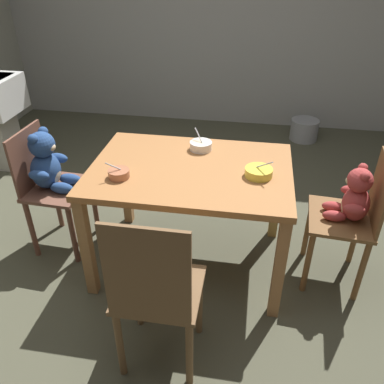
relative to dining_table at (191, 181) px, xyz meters
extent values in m
cube|color=#494938|center=(0.00, 0.00, -0.65)|extent=(5.20, 5.20, 0.04)
cube|color=#A16738|center=(0.00, 0.00, 0.08)|extent=(1.19, 0.84, 0.04)
cube|color=#9E6E41|center=(-0.55, -0.38, -0.29)|extent=(0.06, 0.06, 0.69)
cube|color=#A16D42|center=(0.55, -0.38, -0.29)|extent=(0.06, 0.06, 0.69)
cube|color=#A27144|center=(-0.55, 0.38, -0.29)|extent=(0.06, 0.06, 0.69)
cube|color=olive|center=(0.55, 0.38, -0.29)|extent=(0.06, 0.06, 0.69)
cube|color=brown|center=(0.91, 0.01, -0.17)|extent=(0.40, 0.44, 0.02)
cube|color=brown|center=(1.08, -0.01, 0.04)|extent=(0.05, 0.38, 0.40)
cylinder|color=brown|center=(0.77, 0.19, -0.41)|extent=(0.04, 0.04, 0.45)
cylinder|color=brown|center=(0.74, -0.16, -0.41)|extent=(0.04, 0.04, 0.45)
cylinder|color=brown|center=(1.07, 0.17, -0.41)|extent=(0.04, 0.04, 0.45)
cylinder|color=brown|center=(1.04, -0.18, -0.41)|extent=(0.04, 0.04, 0.45)
ellipsoid|color=#AC3B3A|center=(0.97, 0.00, -0.06)|extent=(0.17, 0.19, 0.21)
ellipsoid|color=#CFBB8C|center=(0.92, 0.01, -0.07)|extent=(0.06, 0.10, 0.12)
sphere|color=#AC3B3A|center=(0.96, 0.00, 0.10)|extent=(0.14, 0.14, 0.14)
ellipsoid|color=#CFBB8C|center=(0.91, 0.01, 0.09)|extent=(0.05, 0.06, 0.04)
sphere|color=#AC3B3A|center=(0.97, 0.05, 0.15)|extent=(0.05, 0.05, 0.05)
sphere|color=#AC3B3A|center=(0.96, -0.05, 0.15)|extent=(0.05, 0.05, 0.05)
ellipsoid|color=#AC3B3A|center=(0.95, 0.10, -0.03)|extent=(0.12, 0.07, 0.06)
ellipsoid|color=#AC3B3A|center=(0.94, -0.10, -0.03)|extent=(0.12, 0.07, 0.06)
ellipsoid|color=#AC3B3A|center=(0.86, 0.06, -0.13)|extent=(0.14, 0.07, 0.06)
ellipsoid|color=#AC3B3A|center=(0.86, -0.04, -0.13)|extent=(0.14, 0.07, 0.06)
cube|color=brown|center=(-0.91, 0.04, -0.17)|extent=(0.38, 0.42, 0.02)
cube|color=brown|center=(-1.08, 0.05, 0.04)|extent=(0.04, 0.37, 0.39)
cylinder|color=brown|center=(-0.76, -0.13, -0.41)|extent=(0.04, 0.04, 0.45)
cylinder|color=brown|center=(-0.75, 0.21, -0.41)|extent=(0.04, 0.04, 0.45)
cylinder|color=brown|center=(-1.06, -0.12, -0.41)|extent=(0.04, 0.04, 0.45)
cylinder|color=brown|center=(-1.05, 0.22, -0.41)|extent=(0.04, 0.04, 0.45)
ellipsoid|color=navy|center=(-0.97, 0.05, -0.04)|extent=(0.19, 0.22, 0.25)
ellipsoid|color=beige|center=(-0.91, 0.04, -0.05)|extent=(0.07, 0.12, 0.15)
sphere|color=navy|center=(-0.96, 0.05, 0.15)|extent=(0.17, 0.17, 0.17)
ellipsoid|color=beige|center=(-0.90, 0.04, 0.13)|extent=(0.06, 0.07, 0.05)
sphere|color=navy|center=(-0.97, -0.01, 0.21)|extent=(0.06, 0.06, 0.06)
sphere|color=navy|center=(-0.97, 0.11, 0.21)|extent=(0.06, 0.06, 0.06)
ellipsoid|color=navy|center=(-0.95, -0.07, -0.01)|extent=(0.14, 0.08, 0.07)
ellipsoid|color=navy|center=(-0.94, 0.17, -0.01)|extent=(0.14, 0.08, 0.07)
ellipsoid|color=navy|center=(-0.84, -0.02, -0.12)|extent=(0.16, 0.08, 0.07)
ellipsoid|color=navy|center=(-0.84, 0.10, -0.12)|extent=(0.16, 0.08, 0.07)
cube|color=brown|center=(-0.03, -0.73, -0.17)|extent=(0.40, 0.37, 0.02)
cube|color=brown|center=(-0.03, -0.91, 0.09)|extent=(0.37, 0.02, 0.49)
cylinder|color=brown|center=(0.14, -0.57, -0.41)|extent=(0.04, 0.04, 0.45)
cylinder|color=brown|center=(-0.20, -0.57, -0.41)|extent=(0.04, 0.04, 0.45)
cylinder|color=brown|center=(0.14, -0.89, -0.41)|extent=(0.04, 0.04, 0.45)
cylinder|color=brown|center=(-0.20, -0.89, -0.41)|extent=(0.04, 0.04, 0.45)
ellipsoid|color=olive|center=(-0.03, -0.80, -0.04)|extent=(0.21, 0.18, 0.24)
ellipsoid|color=#D8BE89|center=(-0.03, -0.74, -0.05)|extent=(0.11, 0.06, 0.14)
sphere|color=olive|center=(-0.03, -0.79, 0.14)|extent=(0.16, 0.16, 0.16)
ellipsoid|color=#D8BE89|center=(-0.03, -0.73, 0.13)|extent=(0.06, 0.06, 0.05)
sphere|color=olive|center=(0.03, -0.80, 0.20)|extent=(0.06, 0.06, 0.06)
sphere|color=olive|center=(-0.08, -0.80, 0.20)|extent=(0.06, 0.06, 0.06)
ellipsoid|color=olive|center=(0.09, -0.77, -0.01)|extent=(0.07, 0.13, 0.07)
ellipsoid|color=olive|center=(-0.14, -0.77, -0.01)|extent=(0.07, 0.13, 0.07)
ellipsoid|color=olive|center=(0.03, -0.67, -0.12)|extent=(0.07, 0.15, 0.07)
ellipsoid|color=olive|center=(-0.08, -0.67, -0.12)|extent=(0.07, 0.15, 0.07)
cylinder|color=silver|center=(0.02, 0.25, 0.12)|extent=(0.14, 0.14, 0.05)
cylinder|color=silver|center=(0.02, 0.25, 0.10)|extent=(0.08, 0.08, 0.01)
cylinder|color=beige|center=(0.02, 0.25, 0.14)|extent=(0.12, 0.12, 0.01)
cylinder|color=#BCBCC1|center=(0.01, 0.27, 0.18)|extent=(0.07, 0.08, 0.07)
ellipsoid|color=#BCBCC1|center=(0.03, 0.24, 0.14)|extent=(0.04, 0.04, 0.01)
cylinder|color=yellow|center=(0.40, -0.04, 0.12)|extent=(0.16, 0.16, 0.05)
cylinder|color=yellow|center=(0.40, -0.04, 0.10)|extent=(0.09, 0.09, 0.01)
cylinder|color=beige|center=(0.40, -0.04, 0.14)|extent=(0.13, 0.13, 0.01)
cylinder|color=#BCBCC1|center=(0.43, -0.06, 0.18)|extent=(0.09, 0.07, 0.08)
ellipsoid|color=#BCBCC1|center=(0.39, -0.03, 0.14)|extent=(0.04, 0.04, 0.01)
cylinder|color=#B26A4A|center=(-0.38, -0.18, 0.12)|extent=(0.12, 0.12, 0.05)
cylinder|color=#B26A4A|center=(-0.38, -0.18, 0.10)|extent=(0.07, 0.07, 0.01)
cylinder|color=beige|center=(-0.38, -0.18, 0.14)|extent=(0.10, 0.10, 0.01)
cylinder|color=#BCBCC1|center=(-0.40, -0.19, 0.17)|extent=(0.08, 0.05, 0.06)
ellipsoid|color=#BCBCC1|center=(-0.37, -0.18, 0.14)|extent=(0.04, 0.04, 0.01)
cylinder|color=#93969B|center=(0.90, 2.15, -0.52)|extent=(0.30, 0.30, 0.23)
camera|label=1|loc=(0.35, -2.03, 1.23)|focal=37.14mm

